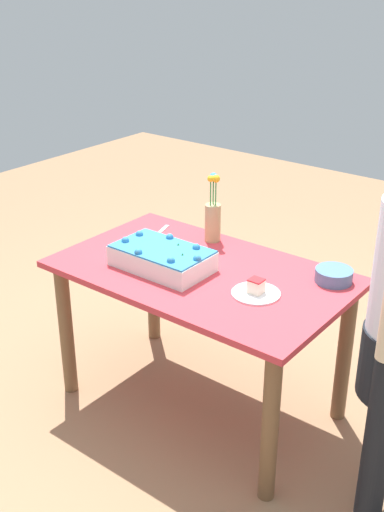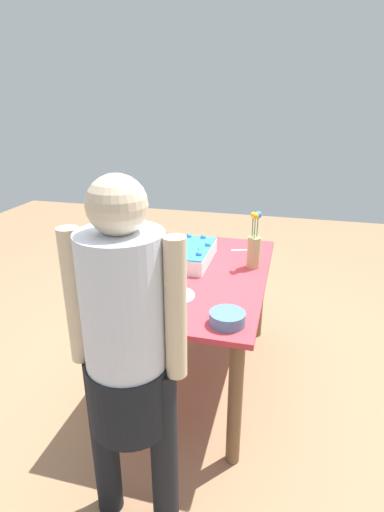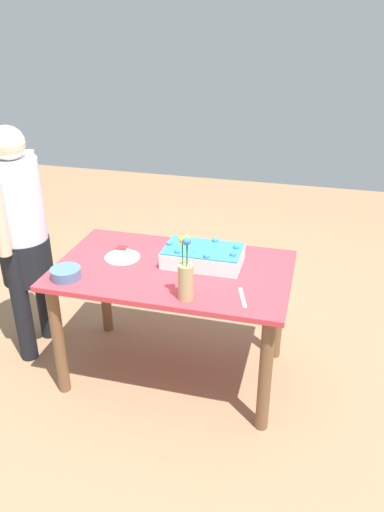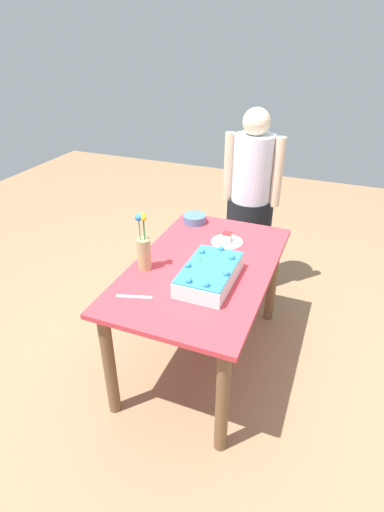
# 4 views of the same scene
# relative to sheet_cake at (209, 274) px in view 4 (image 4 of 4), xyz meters

# --- Properties ---
(ground_plane) EXTENTS (8.00, 8.00, 0.00)m
(ground_plane) POSITION_rel_sheet_cake_xyz_m (0.16, 0.09, -0.80)
(ground_plane) COLOR #967150
(dining_table) EXTENTS (1.34, 0.81, 0.74)m
(dining_table) POSITION_rel_sheet_cake_xyz_m (0.16, 0.09, -0.18)
(dining_table) COLOR #C7353F
(dining_table) RESTS_ON ground_plane
(sheet_cake) EXTENTS (0.45, 0.27, 0.12)m
(sheet_cake) POSITION_rel_sheet_cake_xyz_m (0.00, 0.00, 0.00)
(sheet_cake) COLOR white
(sheet_cake) RESTS_ON dining_table
(serving_plate_with_slice) EXTENTS (0.21, 0.21, 0.07)m
(serving_plate_with_slice) POSITION_rel_sheet_cake_xyz_m (0.48, 0.05, -0.03)
(serving_plate_with_slice) COLOR white
(serving_plate_with_slice) RESTS_ON dining_table
(cake_knife) EXTENTS (0.08, 0.19, 0.00)m
(cake_knife) POSITION_rel_sheet_cake_xyz_m (-0.29, 0.32, -0.05)
(cake_knife) COLOR silver
(cake_knife) RESTS_ON dining_table
(flower_vase) EXTENTS (0.08, 0.08, 0.35)m
(flower_vase) POSITION_rel_sheet_cake_xyz_m (-0.01, 0.40, 0.07)
(flower_vase) COLOR tan
(flower_vase) RESTS_ON dining_table
(fruit_bowl) EXTENTS (0.17, 0.17, 0.06)m
(fruit_bowl) POSITION_rel_sheet_cake_xyz_m (0.68, 0.36, -0.02)
(fruit_bowl) COLOR #4B7099
(fruit_bowl) RESTS_ON dining_table
(person_standing) EXTENTS (0.31, 0.45, 1.49)m
(person_standing) POSITION_rel_sheet_cake_xyz_m (1.12, 0.06, 0.06)
(person_standing) COLOR black
(person_standing) RESTS_ON ground_plane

